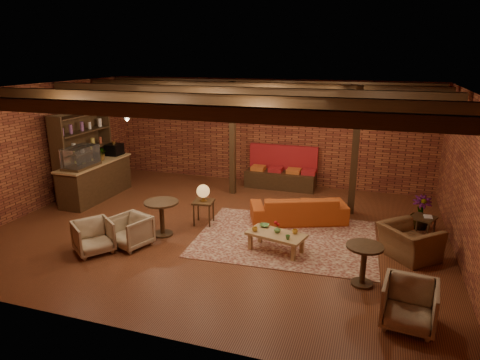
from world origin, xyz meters
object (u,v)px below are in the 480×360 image
(plant_tall, at_px, (425,180))
(coffee_table, at_px, (276,235))
(armchair_b, at_px, (131,230))
(side_table_book, at_px, (423,218))
(armchair_right, at_px, (410,237))
(round_table_left, at_px, (162,212))
(sofa, at_px, (298,209))
(armchair_a, at_px, (93,235))
(armchair_far, at_px, (409,302))
(round_table_right, at_px, (364,259))
(side_table_lamp, at_px, (203,194))

(plant_tall, bearing_deg, coffee_table, -142.53)
(armchair_b, height_order, side_table_book, armchair_b)
(armchair_right, distance_m, plant_tall, 1.85)
(round_table_left, height_order, armchair_right, armchair_right)
(sofa, relative_size, armchair_a, 3.08)
(armchair_b, bearing_deg, armchair_right, 32.40)
(sofa, relative_size, round_table_left, 2.87)
(sofa, distance_m, side_table_book, 2.78)
(armchair_far, height_order, plant_tall, plant_tall)
(coffee_table, bearing_deg, armchair_right, 12.23)
(armchair_a, bearing_deg, round_table_right, -48.48)
(armchair_b, height_order, plant_tall, plant_tall)
(armchair_right, distance_m, side_table_book, 1.07)
(armchair_right, bearing_deg, armchair_a, 63.68)
(side_table_lamp, height_order, round_table_right, side_table_lamp)
(round_table_right, bearing_deg, coffee_table, 155.24)
(round_table_right, distance_m, armchair_far, 1.24)
(round_table_left, relative_size, armchair_a, 1.07)
(coffee_table, relative_size, round_table_left, 1.61)
(armchair_b, xyz_separation_m, plant_tall, (5.86, 2.94, 0.81))
(sofa, bearing_deg, round_table_left, 10.41)
(armchair_a, height_order, plant_tall, plant_tall)
(round_table_left, height_order, plant_tall, plant_tall)
(round_table_left, xyz_separation_m, armchair_right, (5.20, 0.53, -0.09))
(armchair_a, distance_m, plant_tall, 7.33)
(armchair_right, bearing_deg, armchair_b, 60.53)
(side_table_book, bearing_deg, armchair_far, -97.20)
(side_table_lamp, distance_m, round_table_left, 1.11)
(round_table_left, height_order, side_table_book, round_table_left)
(sofa, relative_size, coffee_table, 1.78)
(side_table_lamp, height_order, armchair_b, side_table_lamp)
(armchair_b, distance_m, side_table_book, 6.30)
(armchair_a, bearing_deg, sofa, -13.71)
(side_table_book, bearing_deg, round_table_right, -115.37)
(sofa, distance_m, round_table_right, 3.05)
(round_table_right, relative_size, armchair_far, 0.96)
(side_table_lamp, relative_size, plant_tall, 0.41)
(sofa, height_order, plant_tall, plant_tall)
(armchair_b, bearing_deg, side_table_book, 40.87)
(armchair_a, distance_m, round_table_right, 5.31)
(armchair_b, bearing_deg, sofa, 58.08)
(round_table_left, xyz_separation_m, round_table_right, (4.38, -0.84, -0.03))
(side_table_book, relative_size, plant_tall, 0.27)
(armchair_a, bearing_deg, side_table_lamp, 1.18)
(armchair_far, bearing_deg, side_table_book, 88.96)
(sofa, xyz_separation_m, plant_tall, (2.77, 0.47, 0.85))
(coffee_table, relative_size, plant_tall, 0.54)
(sofa, bearing_deg, round_table_right, 100.49)
(armchair_right, bearing_deg, sofa, 21.47)
(armchair_a, xyz_separation_m, armchair_right, (6.11, 1.76, 0.08))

